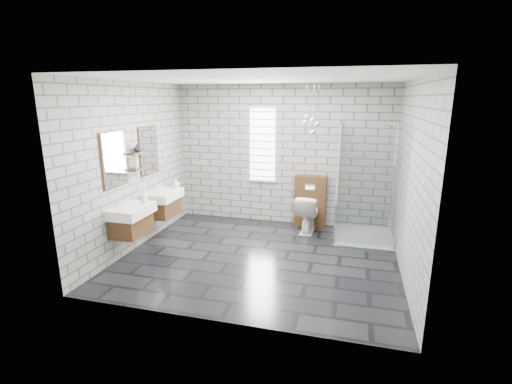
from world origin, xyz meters
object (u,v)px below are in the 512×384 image
at_px(toilet, 308,213).
at_px(shower_enclosure, 360,212).
at_px(vanity_right, 161,196).
at_px(cistern_panel, 310,201).
at_px(vanity_left, 129,212).

bearing_deg(toilet, shower_enclosure, 171.59).
distance_m(vanity_right, cistern_panel, 2.80).
bearing_deg(vanity_left, cistern_panel, 42.08).
height_order(vanity_left, toilet, vanity_left).
bearing_deg(shower_enclosure, toilet, 167.99).
xyz_separation_m(shower_enclosure, toilet, (-0.92, 0.20, -0.15)).
relative_size(vanity_right, toilet, 2.25).
xyz_separation_m(vanity_right, shower_enclosure, (3.41, 0.75, -0.25)).
xyz_separation_m(vanity_left, cistern_panel, (2.49, 2.25, -0.26)).
relative_size(vanity_left, vanity_right, 1.00).
bearing_deg(toilet, cistern_panel, -86.40).
height_order(vanity_right, cistern_panel, vanity_right).
relative_size(vanity_left, toilet, 2.25).
distance_m(cistern_panel, shower_enclosure, 1.06).
distance_m(vanity_right, toilet, 2.69).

